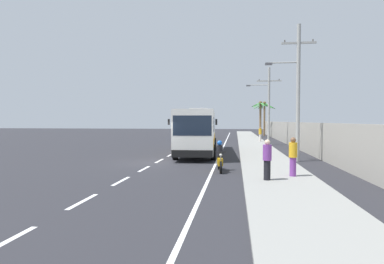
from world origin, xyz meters
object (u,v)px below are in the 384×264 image
(coach_bus_far_lane, at_px, (188,125))
(utility_pole_nearest, at_px, (297,89))
(utility_pole_mid, at_px, (268,103))
(palm_nearest, at_px, (260,112))
(pedestrian_midwalk, at_px, (293,156))
(coach_bus_foreground, at_px, (198,130))
(pedestrian_far_walk, at_px, (267,159))
(motorcycle_beside_bus, at_px, (220,159))
(palm_second, at_px, (264,111))
(pedestrian_near_kerb, at_px, (260,134))

(coach_bus_far_lane, xyz_separation_m, utility_pole_nearest, (10.60, -24.32, 2.67))
(utility_pole_nearest, bearing_deg, utility_pole_mid, 91.90)
(palm_nearest, bearing_deg, pedestrian_midwalk, -92.07)
(coach_bus_far_lane, bearing_deg, utility_pole_nearest, -66.46)
(coach_bus_foreground, height_order, pedestrian_far_walk, coach_bus_foreground)
(coach_bus_far_lane, xyz_separation_m, utility_pole_mid, (10.15, -10.76, 2.48))
(pedestrian_midwalk, xyz_separation_m, pedestrian_far_walk, (-1.22, -1.08, -0.03))
(utility_pole_nearest, bearing_deg, motorcycle_beside_bus, -135.58)
(pedestrian_far_walk, height_order, palm_second, palm_second)
(pedestrian_near_kerb, bearing_deg, utility_pole_nearest, 3.92)
(pedestrian_near_kerb, height_order, utility_pole_mid, utility_pole_mid)
(motorcycle_beside_bus, bearing_deg, coach_bus_far_lane, 101.65)
(coach_bus_foreground, relative_size, pedestrian_far_walk, 7.13)
(pedestrian_midwalk, distance_m, utility_pole_mid, 20.29)
(utility_pole_mid, height_order, palm_nearest, utility_pole_mid)
(pedestrian_far_walk, height_order, palm_nearest, palm_nearest)
(motorcycle_beside_bus, bearing_deg, pedestrian_midwalk, -29.32)
(coach_bus_far_lane, distance_m, palm_nearest, 12.01)
(pedestrian_midwalk, bearing_deg, palm_second, -31.03)
(pedestrian_midwalk, distance_m, pedestrian_far_walk, 1.64)
(motorcycle_beside_bus, relative_size, palm_second, 0.33)
(pedestrian_near_kerb, xyz_separation_m, utility_pole_mid, (0.49, -3.91, 3.40))
(pedestrian_midwalk, height_order, utility_pole_mid, utility_pole_mid)
(coach_bus_foreground, height_order, pedestrian_near_kerb, coach_bus_foreground)
(palm_nearest, bearing_deg, coach_bus_foreground, -104.83)
(coach_bus_foreground, height_order, palm_second, palm_second)
(palm_nearest, height_order, palm_second, palm_second)
(utility_pole_nearest, xyz_separation_m, palm_nearest, (-0.01, 29.67, -0.75))
(pedestrian_far_walk, relative_size, utility_pole_mid, 0.21)
(utility_pole_nearest, distance_m, palm_second, 34.50)
(pedestrian_midwalk, distance_m, palm_second, 41.09)
(utility_pole_nearest, bearing_deg, pedestrian_midwalk, -101.59)
(coach_bus_far_lane, height_order, motorcycle_beside_bus, coach_bus_far_lane)
(coach_bus_far_lane, xyz_separation_m, motorcycle_beside_bus, (5.95, -28.88, -1.31))
(coach_bus_far_lane, height_order, pedestrian_near_kerb, coach_bus_far_lane)
(coach_bus_foreground, distance_m, pedestrian_midwalk, 11.86)
(pedestrian_near_kerb, bearing_deg, pedestrian_midwalk, -0.06)
(coach_bus_far_lane, distance_m, utility_pole_mid, 14.99)
(coach_bus_far_lane, height_order, utility_pole_nearest, utility_pole_nearest)
(pedestrian_midwalk, bearing_deg, pedestrian_near_kerb, -28.65)
(coach_bus_far_lane, height_order, utility_pole_mid, utility_pole_mid)
(coach_bus_foreground, distance_m, pedestrian_near_kerb, 14.65)
(pedestrian_far_walk, bearing_deg, pedestrian_midwalk, 82.67)
(coach_bus_foreground, bearing_deg, utility_pole_mid, 56.27)
(pedestrian_far_walk, bearing_deg, motorcycle_beside_bus, 166.60)
(utility_pole_nearest, bearing_deg, pedestrian_far_walk, -108.71)
(coach_bus_foreground, xyz_separation_m, pedestrian_far_walk, (4.25, -11.58, -0.86))
(pedestrian_far_walk, distance_m, palm_nearest, 37.37)
(pedestrian_far_walk, relative_size, palm_second, 0.29)
(utility_pole_mid, bearing_deg, palm_second, 85.94)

